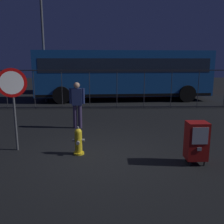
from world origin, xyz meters
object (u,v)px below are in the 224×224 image
(fire_hydrant, at_px, (78,141))
(street_light_near_left, at_px, (42,31))
(bus_near, at_px, (123,72))
(newspaper_box_primary, at_px, (196,141))
(stop_sign, at_px, (13,92))
(bus_far, at_px, (129,70))
(pedestrian, at_px, (77,102))

(fire_hydrant, bearing_deg, street_light_near_left, 108.33)
(bus_near, bearing_deg, newspaper_box_primary, -87.35)
(stop_sign, xyz_separation_m, street_light_near_left, (-1.15, 8.31, 2.48))
(bus_far, relative_size, street_light_near_left, 1.52)
(newspaper_box_primary, distance_m, stop_sign, 4.79)
(bus_near, height_order, street_light_near_left, street_light_near_left)
(pedestrian, distance_m, bus_far, 11.08)
(fire_hydrant, height_order, street_light_near_left, street_light_near_left)
(bus_far, bearing_deg, bus_near, -104.39)
(newspaper_box_primary, relative_size, pedestrian, 0.61)
(newspaper_box_primary, height_order, bus_near, bus_near)
(fire_hydrant, bearing_deg, bus_near, 78.79)
(stop_sign, bearing_deg, pedestrian, 57.65)
(fire_hydrant, relative_size, newspaper_box_primary, 0.73)
(stop_sign, height_order, bus_far, bus_far)
(newspaper_box_primary, height_order, bus_far, bus_far)
(newspaper_box_primary, relative_size, bus_near, 0.10)
(street_light_near_left, bearing_deg, bus_far, 40.36)
(newspaper_box_primary, distance_m, bus_far, 13.99)
(bus_near, xyz_separation_m, street_light_near_left, (-4.69, -0.57, 2.37))
(stop_sign, bearing_deg, bus_far, 71.72)
(bus_near, bearing_deg, stop_sign, -114.99)
(bus_near, distance_m, bus_far, 4.10)
(bus_far, xyz_separation_m, street_light_near_left, (-5.41, -4.60, 2.37))
(newspaper_box_primary, xyz_separation_m, bus_far, (-0.30, 13.94, 1.14))
(newspaper_box_primary, xyz_separation_m, pedestrian, (-3.15, 3.26, 0.38))
(fire_hydrant, distance_m, pedestrian, 2.66)
(newspaper_box_primary, bearing_deg, bus_near, 95.87)
(street_light_near_left, bearing_deg, newspaper_box_primary, -58.54)
(bus_near, bearing_deg, bus_far, 76.65)
(bus_far, bearing_deg, pedestrian, -109.22)
(fire_hydrant, xyz_separation_m, street_light_near_left, (-2.87, 8.65, 3.73))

